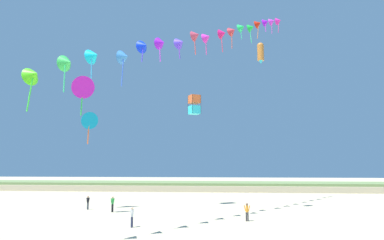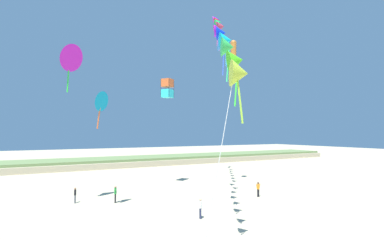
% 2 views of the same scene
% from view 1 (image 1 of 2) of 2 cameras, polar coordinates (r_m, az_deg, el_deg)
% --- Properties ---
extents(dune_ridge, '(120.00, 11.61, 1.63)m').
position_cam_1_polar(dune_ridge, '(70.97, 0.44, -10.95)').
color(dune_ridge, tan).
rests_on(dune_ridge, ground).
extents(person_near_left, '(0.23, 0.58, 1.66)m').
position_cam_1_polar(person_near_left, '(29.80, -9.97, -15.40)').
color(person_near_left, '#282D4C').
rests_on(person_near_left, ground).
extents(person_near_right, '(0.26, 0.53, 1.54)m').
position_cam_1_polar(person_near_right, '(42.39, -16.95, -12.89)').
color(person_near_right, '#474C56').
rests_on(person_near_right, ground).
extents(person_mid_center, '(0.33, 0.57, 1.70)m').
position_cam_1_polar(person_mid_center, '(39.50, -13.10, -13.30)').
color(person_mid_center, black).
rests_on(person_mid_center, ground).
extents(person_far_left, '(0.57, 0.22, 1.63)m').
position_cam_1_polar(person_far_left, '(32.85, 9.16, -14.70)').
color(person_far_left, black).
rests_on(person_far_left, ground).
extents(kite_banner_string, '(23.78, 34.69, 27.28)m').
position_cam_1_polar(kite_banner_string, '(36.27, 1.70, 13.71)').
color(kite_banner_string, '#BFD634').
extents(large_kite_low_lead, '(0.82, 0.85, 2.60)m').
position_cam_1_polar(large_kite_low_lead, '(42.41, 11.36, 11.02)').
color(large_kite_low_lead, '#C3732C').
extents(large_kite_mid_trail, '(3.12, 2.86, 4.84)m').
position_cam_1_polar(large_kite_mid_trail, '(42.81, -17.80, 5.26)').
color(large_kite_mid_trail, '#CB19B7').
extents(large_kite_high_solo, '(1.76, 1.76, 2.49)m').
position_cam_1_polar(large_kite_high_solo, '(44.45, 0.40, 2.57)').
color(large_kite_high_solo, '#2FD5DF').
extents(large_kite_outer_drift, '(2.02, 1.92, 3.52)m').
position_cam_1_polar(large_kite_outer_drift, '(38.26, -16.82, -0.07)').
color(large_kite_outer_drift, '#0A96C2').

